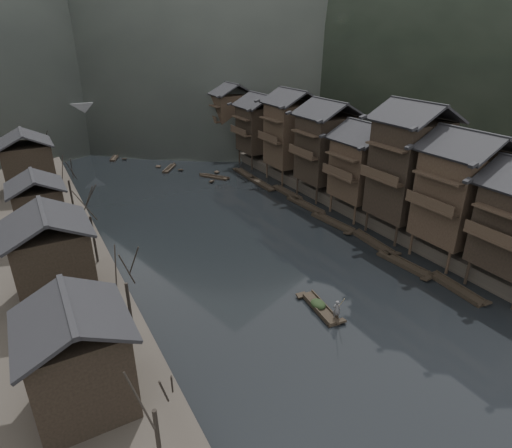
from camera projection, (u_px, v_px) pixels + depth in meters
water at (313, 296)px, 39.84m from camera, size 300.00×300.00×0.00m
right_bank at (336, 147)px, 86.84m from camera, size 40.00×200.00×1.80m
stilt_houses at (336, 141)px, 59.06m from camera, size 9.00×67.60×15.94m
left_houses at (40, 209)px, 44.34m from camera, size 8.10×53.20×8.73m
bare_trees at (85, 217)px, 40.51m from camera, size 3.65×63.15×7.30m
moored_sampans at (319, 214)px, 57.07m from camera, size 2.58×48.07×0.47m
midriver_boats at (147, 160)px, 80.67m from camera, size 15.23×37.66×0.45m
stone_bridge at (121, 117)px, 94.92m from camera, size 40.00×6.00×9.00m
hero_sampan at (320, 308)px, 37.77m from camera, size 1.77×5.53×0.44m
cargo_heap at (318, 301)px, 37.70m from camera, size 1.20×1.57×0.72m
boatman at (337, 307)px, 35.90m from camera, size 0.78×0.71×1.80m
bamboo_pole at (341, 279)px, 34.86m from camera, size 1.40×2.67×3.70m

